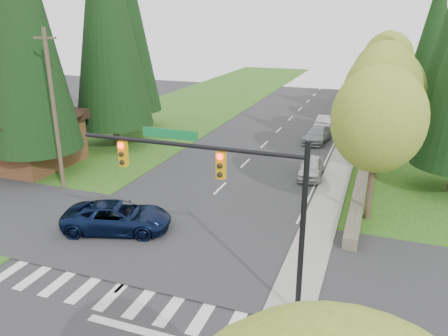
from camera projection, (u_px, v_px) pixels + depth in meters
The scene contains 27 objects.
grass_east at pixel (433, 189), 28.10m from camera, with size 14.00×110.00×0.06m, color #215216.
grass_west at pixel (94, 149), 36.54m from camera, with size 14.00×110.00×0.06m, color #215216.
cross_street at pixel (167, 241), 21.69m from camera, with size 120.00×8.00×0.10m, color #28282B.
sidewalk_east at pixel (340, 169), 31.84m from camera, with size 1.80×80.00×0.13m, color gray.
curb_east at pixel (328, 167), 32.12m from camera, with size 0.20×80.00×0.13m, color gray.
stone_wall_north at pixel (370, 140), 38.29m from camera, with size 0.70×40.00×0.70m, color #4C4438.
traffic_signal at pixel (226, 182), 15.52m from camera, with size 8.70×0.37×6.80m.
brown_building at pixel (25, 124), 31.74m from camera, with size 8.40×8.40×5.40m.
utility_pole at pixel (54, 110), 26.63m from camera, with size 1.60×0.24×10.00m.
decid_tree_0 at pixel (378, 120), 22.18m from camera, with size 4.80×4.80×8.37m.
decid_tree_1 at pixel (383, 94), 28.29m from camera, with size 5.20×5.20×8.80m.
decid_tree_2 at pixel (383, 78), 34.53m from camera, with size 5.00×5.00×8.82m.
decid_tree_3 at pixel (385, 72), 40.79m from camera, with size 5.00×5.00×8.55m.
decid_tree_4 at pixel (388, 61), 46.83m from camera, with size 5.40×5.40×9.18m.
decid_tree_5 at pixel (386, 60), 53.28m from camera, with size 4.80×4.80×8.30m.
decid_tree_6 at pixel (388, 53), 59.35m from camera, with size 5.20×5.20×8.86m.
conifer_w_a at pixel (20, 13), 27.69m from camera, with size 6.12×6.12×19.80m.
conifer_w_b at pixel (31, 28), 32.54m from camera, with size 5.44×5.44×17.80m.
conifer_w_c at pixel (106, 7), 34.30m from camera, with size 6.46×6.46×20.80m.
conifer_w_e at pixel (126, 20), 40.60m from camera, with size 5.78×5.78×18.80m.
conifer_e_c at pixel (435, 28), 49.57m from camera, with size 5.10×5.10×16.80m.
suv_navy at pixel (118, 217), 22.52m from camera, with size 2.53×5.49×1.53m, color black.
parked_car_a at pixel (311, 167), 30.24m from camera, with size 1.63×4.06×1.38m, color silver.
parked_car_b at pixel (317, 135), 38.68m from camera, with size 1.86×4.57×1.33m, color gray.
parked_car_c at pixel (324, 124), 42.48m from camera, with size 1.47×4.22×1.39m, color #ABAAAF.
parked_car_d at pixel (342, 116), 45.70m from camera, with size 1.57×3.89×1.33m, color silver.
parked_car_e at pixel (352, 99), 55.25m from camera, with size 2.04×5.01×1.45m, color silver.
Camera 1 is at (9.30, -9.14, 10.55)m, focal length 35.00 mm.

